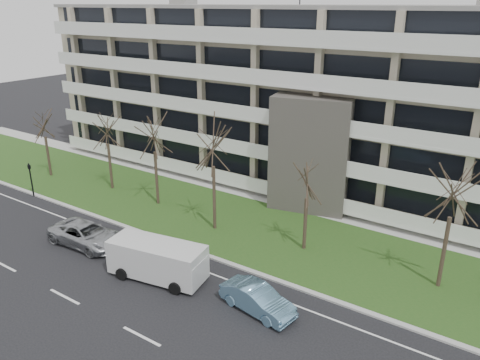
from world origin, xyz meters
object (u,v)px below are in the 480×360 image
Objects in this scene: white_van at (158,258)px; pedestrian_signal at (30,175)px; blue_sedan at (257,299)px; silver_pickup at (86,234)px.

white_van is 17.92m from pedestrian_signal.
white_van is (-6.58, -0.53, 0.64)m from blue_sedan.
pedestrian_signal is at bearing 159.32° from white_van.
pedestrian_signal reaches higher than blue_sedan.
silver_pickup is 11.17m from pedestrian_signal.
blue_sedan is at bearing 13.51° from pedestrian_signal.
silver_pickup is 1.86× the size of pedestrian_signal.
white_van is at bearing -95.29° from silver_pickup.
silver_pickup is 1.27× the size of blue_sedan.
blue_sedan is 1.47× the size of pedestrian_signal.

